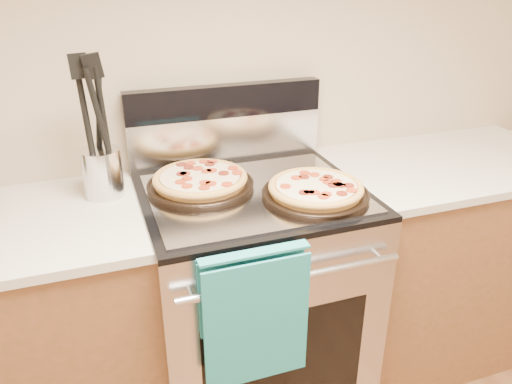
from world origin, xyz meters
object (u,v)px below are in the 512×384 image
object	(u,v)px
pepperoni_pizza_back	(200,181)
pepperoni_pizza_front	(316,190)
range_body	(252,301)
utensil_crock	(103,173)

from	to	relation	value
pepperoni_pizza_back	pepperoni_pizza_front	size ratio (longest dim) A/B	1.03
range_body	pepperoni_pizza_back	xyz separation A→B (m)	(-0.16, 0.07, 0.50)
range_body	pepperoni_pizza_back	size ratio (longest dim) A/B	2.47
range_body	utensil_crock	world-z (taller)	utensil_crock
pepperoni_pizza_front	utensil_crock	size ratio (longest dim) A/B	2.13
utensil_crock	pepperoni_pizza_front	bearing A→B (deg)	-23.24
range_body	utensil_crock	xyz separation A→B (m)	(-0.48, 0.15, 0.54)
range_body	pepperoni_pizza_front	size ratio (longest dim) A/B	2.55
pepperoni_pizza_back	utensil_crock	bearing A→B (deg)	165.22
range_body	pepperoni_pizza_front	world-z (taller)	pepperoni_pizza_front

